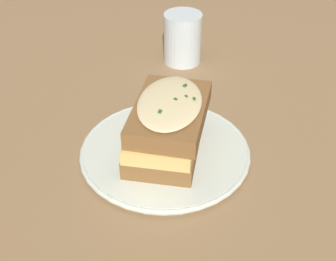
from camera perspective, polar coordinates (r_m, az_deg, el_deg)
The scene contains 4 objects.
ground_plane at distance 0.64m, azimuth -0.72°, elevation -4.14°, with size 2.40×2.40×0.00m, color olive.
dinner_plate at distance 0.64m, azimuth 0.00°, elevation -2.65°, with size 0.23×0.23×0.01m.
sandwich at distance 0.62m, azimuth 0.09°, elevation 0.58°, with size 0.10×0.15×0.08m.
water_glass at distance 0.85m, azimuth 1.79°, elevation 11.18°, with size 0.07×0.07×0.09m, color silver.
Camera 1 is at (0.11, -0.46, 0.42)m, focal length 50.00 mm.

